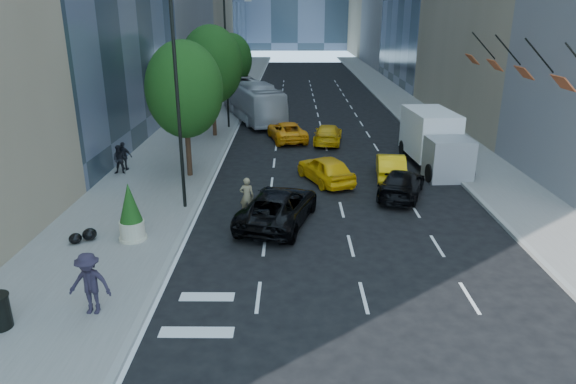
{
  "coord_description": "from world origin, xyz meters",
  "views": [
    {
      "loc": [
        -1.4,
        -18.89,
        8.94
      ],
      "look_at": [
        -1.56,
        1.98,
        1.6
      ],
      "focal_mm": 32.0,
      "sensor_mm": 36.0,
      "label": 1
    }
  ],
  "objects_px": {
    "city_bus": "(253,101)",
    "black_sedan_lincoln": "(278,206)",
    "skateboarder": "(247,199)",
    "planter_shrub": "(131,213)",
    "box_truck": "(434,140)",
    "black_sedan_mercedes": "(402,184)"
  },
  "relations": [
    {
      "from": "skateboarder",
      "to": "box_truck",
      "type": "distance_m",
      "value": 13.5
    },
    {
      "from": "skateboarder",
      "to": "city_bus",
      "type": "distance_m",
      "value": 22.86
    },
    {
      "from": "city_bus",
      "to": "box_truck",
      "type": "distance_m",
      "value": 18.81
    },
    {
      "from": "box_truck",
      "to": "planter_shrub",
      "type": "bearing_deg",
      "value": -147.54
    },
    {
      "from": "skateboarder",
      "to": "planter_shrub",
      "type": "relative_size",
      "value": 0.74
    },
    {
      "from": "black_sedan_mercedes",
      "to": "city_bus",
      "type": "distance_m",
      "value": 21.88
    },
    {
      "from": "city_bus",
      "to": "black_sedan_lincoln",
      "type": "bearing_deg",
      "value": -102.07
    },
    {
      "from": "skateboarder",
      "to": "black_sedan_lincoln",
      "type": "height_order",
      "value": "skateboarder"
    },
    {
      "from": "box_truck",
      "to": "planter_shrub",
      "type": "height_order",
      "value": "box_truck"
    },
    {
      "from": "black_sedan_mercedes",
      "to": "planter_shrub",
      "type": "distance_m",
      "value": 13.35
    },
    {
      "from": "black_sedan_lincoln",
      "to": "box_truck",
      "type": "height_order",
      "value": "box_truck"
    },
    {
      "from": "box_truck",
      "to": "city_bus",
      "type": "bearing_deg",
      "value": 125.67
    },
    {
      "from": "city_bus",
      "to": "box_truck",
      "type": "height_order",
      "value": "box_truck"
    },
    {
      "from": "skateboarder",
      "to": "planter_shrub",
      "type": "xyz_separation_m",
      "value": [
        -4.44,
        -2.77,
        0.4
      ]
    },
    {
      "from": "skateboarder",
      "to": "box_truck",
      "type": "bearing_deg",
      "value": -142.54
    },
    {
      "from": "black_sedan_lincoln",
      "to": "black_sedan_mercedes",
      "type": "relative_size",
      "value": 1.19
    },
    {
      "from": "black_sedan_lincoln",
      "to": "box_truck",
      "type": "distance_m",
      "value": 12.86
    },
    {
      "from": "skateboarder",
      "to": "black_sedan_lincoln",
      "type": "distance_m",
      "value": 1.58
    },
    {
      "from": "city_bus",
      "to": "planter_shrub",
      "type": "bearing_deg",
      "value": -115.74
    },
    {
      "from": "skateboarder",
      "to": "planter_shrub",
      "type": "distance_m",
      "value": 5.26
    },
    {
      "from": "skateboarder",
      "to": "city_bus",
      "type": "relative_size",
      "value": 0.15
    },
    {
      "from": "black_sedan_lincoln",
      "to": "planter_shrub",
      "type": "height_order",
      "value": "planter_shrub"
    }
  ]
}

